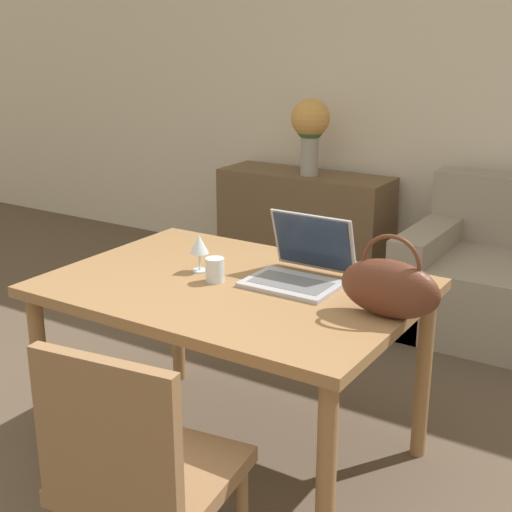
{
  "coord_description": "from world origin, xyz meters",
  "views": [
    {
      "loc": [
        1.35,
        -1.38,
        1.63
      ],
      "look_at": [
        0.06,
        0.64,
        0.86
      ],
      "focal_mm": 50.0,
      "sensor_mm": 36.0,
      "label": 1
    }
  ],
  "objects_px": {
    "chair": "(138,470)",
    "flower_vase": "(310,125)",
    "wine_glass": "(199,246)",
    "laptop": "(302,264)",
    "drinking_glass": "(215,270)",
    "handbag": "(390,287)"
  },
  "relations": [
    {
      "from": "handbag",
      "to": "flower_vase",
      "type": "height_order",
      "value": "flower_vase"
    },
    {
      "from": "chair",
      "to": "handbag",
      "type": "distance_m",
      "value": 0.95
    },
    {
      "from": "laptop",
      "to": "flower_vase",
      "type": "xyz_separation_m",
      "value": [
        -1.0,
        1.91,
        0.23
      ]
    },
    {
      "from": "chair",
      "to": "wine_glass",
      "type": "relative_size",
      "value": 6.01
    },
    {
      "from": "drinking_glass",
      "to": "flower_vase",
      "type": "bearing_deg",
      "value": 109.38
    },
    {
      "from": "handbag",
      "to": "flower_vase",
      "type": "xyz_separation_m",
      "value": [
        -1.4,
        2.06,
        0.19
      ]
    },
    {
      "from": "chair",
      "to": "handbag",
      "type": "height_order",
      "value": "handbag"
    },
    {
      "from": "laptop",
      "to": "handbag",
      "type": "xyz_separation_m",
      "value": [
        0.4,
        -0.16,
        0.04
      ]
    },
    {
      "from": "chair",
      "to": "laptop",
      "type": "distance_m",
      "value": 1.01
    },
    {
      "from": "chair",
      "to": "wine_glass",
      "type": "bearing_deg",
      "value": 108.58
    },
    {
      "from": "chair",
      "to": "wine_glass",
      "type": "distance_m",
      "value": 1.0
    },
    {
      "from": "drinking_glass",
      "to": "handbag",
      "type": "height_order",
      "value": "handbag"
    },
    {
      "from": "drinking_glass",
      "to": "wine_glass",
      "type": "distance_m",
      "value": 0.14
    },
    {
      "from": "handbag",
      "to": "flower_vase",
      "type": "relative_size",
      "value": 0.68
    },
    {
      "from": "laptop",
      "to": "wine_glass",
      "type": "distance_m",
      "value": 0.4
    },
    {
      "from": "laptop",
      "to": "handbag",
      "type": "height_order",
      "value": "handbag"
    },
    {
      "from": "chair",
      "to": "laptop",
      "type": "xyz_separation_m",
      "value": [
        -0.03,
        0.96,
        0.31
      ]
    },
    {
      "from": "wine_glass",
      "to": "handbag",
      "type": "bearing_deg",
      "value": -2.63
    },
    {
      "from": "chair",
      "to": "flower_vase",
      "type": "relative_size",
      "value": 1.76
    },
    {
      "from": "wine_glass",
      "to": "handbag",
      "type": "height_order",
      "value": "handbag"
    },
    {
      "from": "chair",
      "to": "flower_vase",
      "type": "distance_m",
      "value": 3.09
    },
    {
      "from": "handbag",
      "to": "flower_vase",
      "type": "distance_m",
      "value": 2.5
    }
  ]
}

